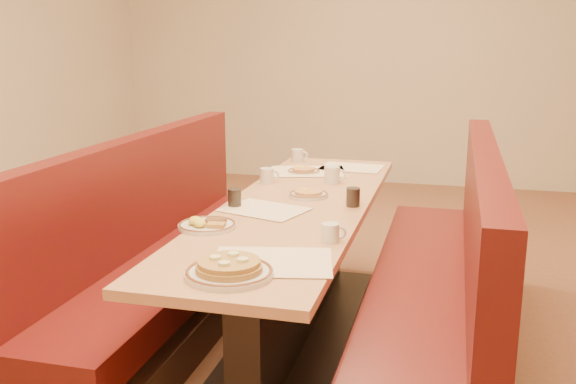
% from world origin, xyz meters
% --- Properties ---
extents(ground, '(8.00, 8.00, 0.00)m').
position_xyz_m(ground, '(0.00, 0.00, 0.00)').
color(ground, '#9E6647').
rests_on(ground, ground).
extents(diner_table, '(0.70, 2.50, 0.75)m').
position_xyz_m(diner_table, '(0.00, 0.00, 0.37)').
color(diner_table, black).
rests_on(diner_table, ground).
extents(booth_left, '(0.55, 2.50, 1.05)m').
position_xyz_m(booth_left, '(-0.73, 0.00, 0.36)').
color(booth_left, '#4C3326').
rests_on(booth_left, ground).
extents(booth_right, '(0.55, 2.50, 1.05)m').
position_xyz_m(booth_right, '(0.73, 0.00, 0.36)').
color(booth_right, '#4C3326').
rests_on(booth_right, ground).
extents(placemat_near_left, '(0.45, 0.39, 0.00)m').
position_xyz_m(placemat_near_left, '(-0.12, -0.16, 0.75)').
color(placemat_near_left, beige).
rests_on(placemat_near_left, diner_table).
extents(placemat_near_right, '(0.50, 0.42, 0.00)m').
position_xyz_m(placemat_near_right, '(0.12, -0.86, 0.75)').
color(placemat_near_right, beige).
rests_on(placemat_near_right, diner_table).
extents(placemat_far_left, '(0.53, 0.45, 0.00)m').
position_xyz_m(placemat_far_left, '(-0.12, 0.79, 0.75)').
color(placemat_far_left, beige).
rests_on(placemat_far_left, diner_table).
extents(placemat_far_right, '(0.40, 0.31, 0.00)m').
position_xyz_m(placemat_far_right, '(0.12, 0.97, 0.75)').
color(placemat_far_right, beige).
rests_on(placemat_far_right, diner_table).
extents(pancake_plate, '(0.31, 0.31, 0.07)m').
position_xyz_m(pancake_plate, '(0.01, -1.03, 0.77)').
color(pancake_plate, silver).
rests_on(pancake_plate, diner_table).
extents(eggs_plate, '(0.25, 0.25, 0.05)m').
position_xyz_m(eggs_plate, '(-0.28, -0.50, 0.77)').
color(eggs_plate, silver).
rests_on(eggs_plate, diner_table).
extents(extra_plate_mid, '(0.21, 0.21, 0.04)m').
position_xyz_m(extra_plate_mid, '(0.02, 0.16, 0.76)').
color(extra_plate_mid, silver).
rests_on(extra_plate_mid, diner_table).
extents(extra_plate_far, '(0.20, 0.20, 0.04)m').
position_xyz_m(extra_plate_far, '(-0.14, 0.75, 0.76)').
color(extra_plate_far, silver).
rests_on(extra_plate_far, diner_table).
extents(coffee_mug_a, '(0.10, 0.07, 0.08)m').
position_xyz_m(coffee_mug_a, '(0.28, -0.57, 0.79)').
color(coffee_mug_a, silver).
rests_on(coffee_mug_a, diner_table).
extents(coffee_mug_b, '(0.11, 0.08, 0.08)m').
position_xyz_m(coffee_mug_b, '(-0.28, 0.43, 0.79)').
color(coffee_mug_b, silver).
rests_on(coffee_mug_b, diner_table).
extents(coffee_mug_c, '(0.12, 0.09, 0.09)m').
position_xyz_m(coffee_mug_c, '(0.09, 0.51, 0.80)').
color(coffee_mug_c, silver).
rests_on(coffee_mug_c, diner_table).
extents(coffee_mug_d, '(0.11, 0.08, 0.08)m').
position_xyz_m(coffee_mug_d, '(-0.26, 1.10, 0.79)').
color(coffee_mug_d, silver).
rests_on(coffee_mug_d, diner_table).
extents(soda_tumbler_near, '(0.07, 0.07, 0.09)m').
position_xyz_m(soda_tumbler_near, '(-0.28, -0.13, 0.79)').
color(soda_tumbler_near, black).
rests_on(soda_tumbler_near, diner_table).
extents(soda_tumbler_mid, '(0.07, 0.07, 0.09)m').
position_xyz_m(soda_tumbler_mid, '(0.28, 0.03, 0.80)').
color(soda_tumbler_mid, black).
rests_on(soda_tumbler_mid, diner_table).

